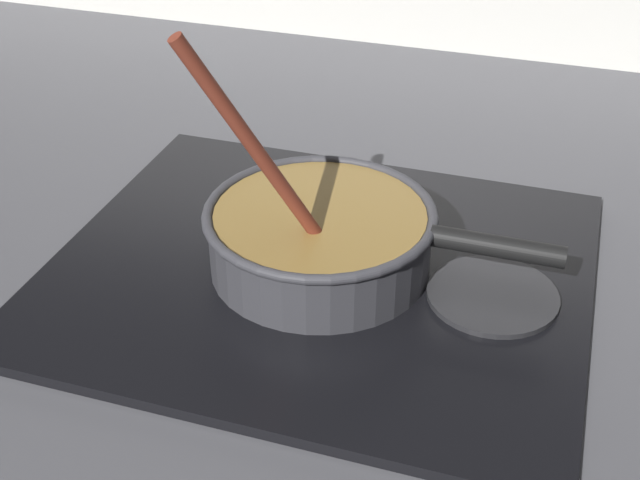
{
  "coord_description": "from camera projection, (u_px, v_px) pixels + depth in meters",
  "views": [
    {
      "loc": [
        0.35,
        -0.61,
        0.53
      ],
      "look_at": [
        0.12,
        0.09,
        0.04
      ],
      "focal_mm": 47.5,
      "sensor_mm": 36.0,
      "label": 1
    }
  ],
  "objects": [
    {
      "name": "ground",
      "position": [
        183.0,
        317.0,
        0.88
      ],
      "size": [
        2.4,
        1.6,
        0.04
      ],
      "primitive_type": "cube",
      "color": "#4C4C51"
    },
    {
      "name": "hob_plate",
      "position": [
        320.0,
        270.0,
        0.9
      ],
      "size": [
        0.56,
        0.48,
        0.01
      ],
      "primitive_type": "cube",
      "color": "black",
      "rests_on": "ground"
    },
    {
      "name": "burner_ring",
      "position": [
        320.0,
        262.0,
        0.9
      ],
      "size": [
        0.2,
        0.2,
        0.01
      ],
      "primitive_type": "torus",
      "color": "#592D0C",
      "rests_on": "hob_plate"
    },
    {
      "name": "spare_burner",
      "position": [
        493.0,
        295.0,
        0.85
      ],
      "size": [
        0.13,
        0.13,
        0.01
      ],
      "primitive_type": "cylinder",
      "color": "#262628",
      "rests_on": "hob_plate"
    },
    {
      "name": "cooking_pan",
      "position": [
        321.0,
        236.0,
        0.88
      ],
      "size": [
        0.37,
        0.24,
        0.28
      ],
      "color": "#38383D",
      "rests_on": "hob_plate"
    }
  ]
}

